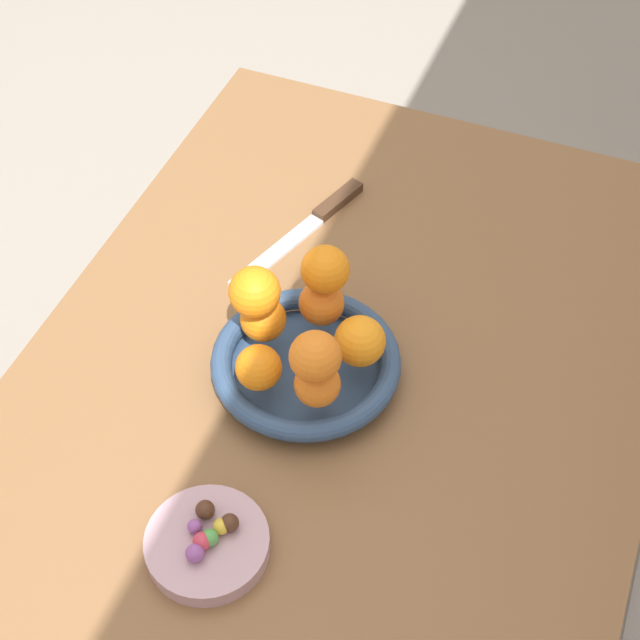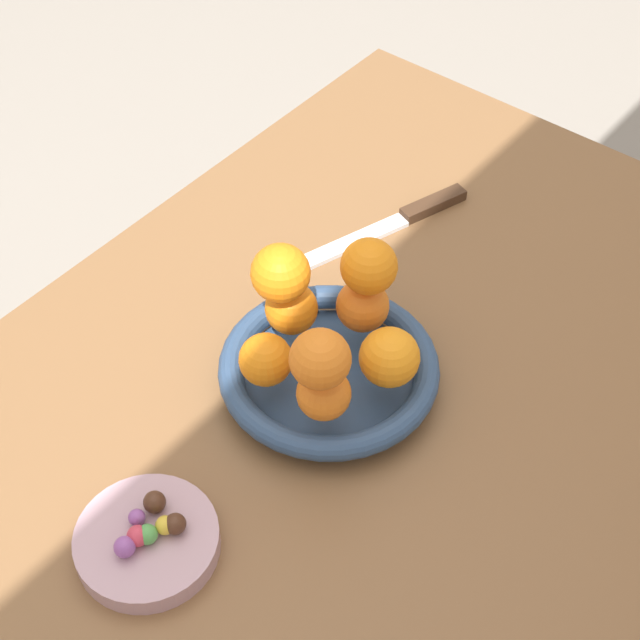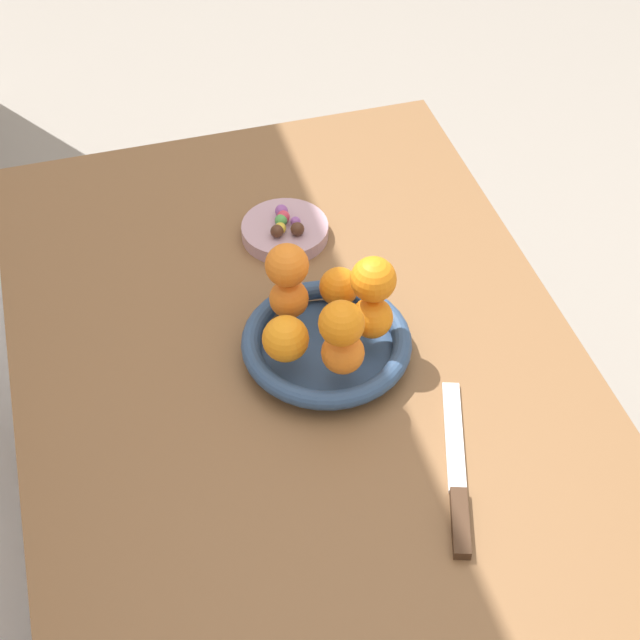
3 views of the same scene
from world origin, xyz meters
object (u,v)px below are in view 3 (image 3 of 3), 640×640
object	(u,v)px
candy_ball_5	(283,217)
candy_ball_4	(297,229)
orange_4	(286,339)
candy_ball_0	(281,211)
fruit_bowl	(326,342)
dining_table	(301,403)
orange_0	(343,353)
candy_ball_2	(295,222)
orange_2	(339,287)
candy_ball_6	(280,228)
candy_ball_1	(277,231)
candy_dish	(285,231)
orange_3	(286,299)
orange_7	(341,323)
knife	(457,480)
orange_1	(372,318)
orange_5	(374,281)
orange_6	(284,266)
candy_ball_3	(281,220)

from	to	relation	value
candy_ball_5	candy_ball_4	bearing A→B (deg)	-159.04
orange_4	candy_ball_0	world-z (taller)	orange_4
fruit_bowl	candy_ball_4	bearing A→B (deg)	-5.47
candy_ball_4	dining_table	bearing A→B (deg)	165.72
orange_0	candy_ball_2	world-z (taller)	orange_0
orange_2	candy_ball_6	bearing A→B (deg)	11.35
orange_0	candy_ball_4	xyz separation A→B (m)	(0.29, -0.02, -0.04)
orange_2	candy_ball_4	world-z (taller)	orange_2
orange_4	candy_ball_1	size ratio (longest dim) A/B	3.04
candy_ball_2	candy_ball_6	size ratio (longest dim) A/B	0.88
candy_dish	orange_4	size ratio (longest dim) A/B	2.17
orange_4	candy_ball_5	distance (m)	0.29
candy_dish	candy_ball_6	bearing A→B (deg)	144.89
fruit_bowl	orange_3	world-z (taller)	orange_3
orange_7	candy_ball_2	world-z (taller)	orange_7
dining_table	candy_dish	xyz separation A→B (m)	(0.25, -0.05, 0.10)
candy_ball_6	knife	xyz separation A→B (m)	(-0.48, -0.10, -0.03)
candy_ball_4	orange_2	bearing A→B (deg)	-175.77
dining_table	orange_2	bearing A→B (deg)	-50.95
orange_1	candy_ball_6	distance (m)	0.26
candy_dish	orange_3	xyz separation A→B (m)	(-0.20, 0.05, 0.06)
dining_table	candy_ball_0	bearing A→B (deg)	-9.43
candy_ball_2	orange_5	bearing A→B (deg)	-171.46
orange_5	orange_6	world-z (taller)	orange_5
orange_4	orange_6	world-z (taller)	orange_6
orange_1	orange_6	xyz separation A→B (m)	(0.07, 0.10, 0.05)
candy_ball_1	candy_ball_6	bearing A→B (deg)	-46.32
orange_3	candy_ball_2	bearing A→B (deg)	-18.37
orange_4	candy_ball_4	distance (m)	0.26
candy_ball_2	candy_ball_4	bearing A→B (deg)	173.32
orange_5	candy_ball_1	world-z (taller)	orange_5
dining_table	candy_ball_1	world-z (taller)	candy_ball_1
dining_table	orange_6	bearing A→B (deg)	3.41
orange_1	orange_5	distance (m)	0.06
candy_ball_1	candy_ball_3	xyz separation A→B (m)	(0.02, -0.01, -0.00)
dining_table	candy_ball_5	bearing A→B (deg)	-9.76
orange_7	candy_ball_1	xyz separation A→B (m)	(0.30, 0.01, -0.09)
orange_3	orange_7	xyz separation A→B (m)	(-0.12, -0.04, 0.06)
orange_5	orange_7	size ratio (longest dim) A/B	1.04
fruit_bowl	orange_5	bearing A→B (deg)	-96.97
candy_ball_2	candy_ball_4	distance (m)	0.02
orange_0	knife	size ratio (longest dim) A/B	0.22
orange_6	candy_ball_4	distance (m)	0.20
dining_table	orange_7	distance (m)	0.23
dining_table	candy_ball_3	bearing A→B (deg)	-8.84
orange_4	orange_1	bearing A→B (deg)	-86.12
dining_table	orange_2	world-z (taller)	orange_2
fruit_bowl	orange_3	distance (m)	0.08
candy_ball_5	candy_ball_2	bearing A→B (deg)	-131.06
orange_0	orange_3	world-z (taller)	orange_0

